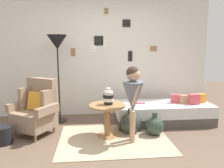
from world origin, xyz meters
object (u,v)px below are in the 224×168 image
demijohn_near (131,123)px  magazine_basket (3,135)px  floor_lamp (57,46)px  person_child (133,94)px  armchair (37,109)px  daybed (163,113)px  side_table (107,113)px  vase_striped (108,97)px  demijohn_far (155,126)px  book_on_daybed (139,103)px

demijohn_near → magazine_basket: size_ratio=1.61×
floor_lamp → magazine_basket: floor_lamp is taller
floor_lamp → person_child: (1.29, -1.14, -0.73)m
armchair → daybed: size_ratio=0.51×
armchair → magazine_basket: 0.66m
daybed → demijohn_near: bearing=-147.0°
side_table → vase_striped: (0.02, 0.02, 0.27)m
armchair → side_table: armchair is taller
demijohn_far → demijohn_near: bearing=161.3°
book_on_daybed → armchair: bearing=-169.1°
person_child → book_on_daybed: bearing=71.2°
daybed → side_table: 1.33m
armchair → person_child: bearing=-17.9°
side_table → magazine_basket: bearing=-175.6°
armchair → book_on_daybed: (1.91, 0.37, -0.02)m
armchair → person_child: 1.73m
demijohn_far → magazine_basket: size_ratio=1.45×
demijohn_near → floor_lamp: bearing=149.8°
armchair → magazine_basket: bearing=-137.6°
vase_striped → person_child: size_ratio=0.23×
side_table → demijohn_far: bearing=-1.8°
daybed → demijohn_near: size_ratio=4.21×
demijohn_near → armchair: bearing=174.5°
demijohn_near → book_on_daybed: bearing=63.3°
demijohn_far → vase_striped: bearing=176.7°
book_on_daybed → magazine_basket: book_on_daybed is taller
floor_lamp → demijohn_near: bearing=-30.2°
demijohn_far → floor_lamp: bearing=152.2°
vase_striped → magazine_basket: vase_striped is taller
vase_striped → daybed: bearing=26.6°
vase_striped → floor_lamp: floor_lamp is taller
vase_striped → book_on_daybed: (0.67, 0.62, -0.26)m
side_table → floor_lamp: bearing=135.8°
person_child → demijohn_near: bearing=84.1°
armchair → floor_lamp: 1.29m
daybed → side_table: size_ratio=3.11×
demijohn_near → demijohn_far: size_ratio=1.11×
daybed → demijohn_far: (-0.35, -0.62, -0.03)m
side_table → demijohn_near: 0.49m
floor_lamp → magazine_basket: size_ratio=6.25×
side_table → person_child: person_child is taller
daybed → book_on_daybed: size_ratio=8.65×
armchair → demijohn_near: bearing=-5.5°
armchair → side_table: bearing=-12.4°
floor_lamp → daybed: bearing=-7.9°
armchair → demijohn_far: 2.08m
vase_striped → person_child: person_child is taller
magazine_basket → armchair: bearing=42.4°
book_on_daybed → demijohn_near: (-0.27, -0.53, -0.23)m
person_child → demijohn_near: 0.71m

